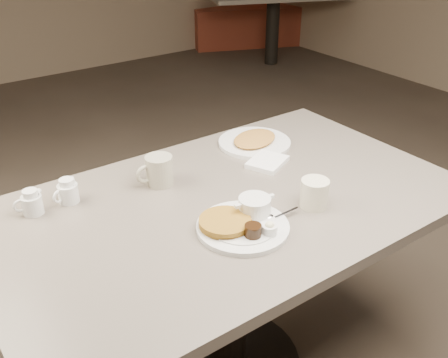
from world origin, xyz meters
TOP-DOWN VIEW (x-y plane):
  - diner_table at (0.00, 0.00)m, footprint 1.50×0.90m
  - main_plate at (-0.05, -0.15)m, footprint 0.34×0.30m
  - coffee_mug_near at (0.20, -0.18)m, footprint 0.13×0.11m
  - napkin at (0.26, 0.12)m, footprint 0.18×0.16m
  - coffee_mug_far at (-0.12, 0.22)m, footprint 0.13×0.10m
  - creamer_left at (-0.41, 0.29)m, footprint 0.09×0.07m
  - creamer_right at (-0.52, 0.28)m, footprint 0.10×0.08m
  - hash_plate at (0.33, 0.28)m, footprint 0.36×0.36m
  - booth_back_right at (3.07, 3.78)m, footprint 1.86×2.00m

SIDE VIEW (x-z plane):
  - booth_back_right at x=3.07m, z-range -0.15..0.97m
  - diner_table at x=0.00m, z-range 0.21..0.96m
  - napkin at x=0.26m, z-range 0.75..0.77m
  - hash_plate at x=0.33m, z-range 0.75..0.78m
  - main_plate at x=-0.05m, z-range 0.74..0.81m
  - creamer_left at x=-0.41m, z-range 0.75..0.83m
  - creamer_right at x=-0.52m, z-range 0.75..0.83m
  - coffee_mug_near at x=0.20m, z-range 0.75..0.84m
  - coffee_mug_far at x=-0.12m, z-range 0.75..0.85m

